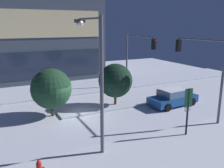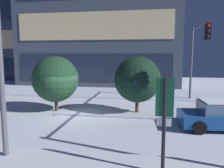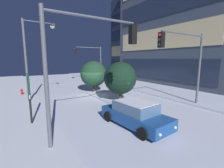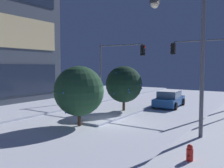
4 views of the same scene
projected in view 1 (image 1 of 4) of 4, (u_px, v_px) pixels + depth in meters
The scene contains 12 objects.
ground at pixel (74, 116), 19.14m from camera, with size 52.00×52.00×0.00m, color silver.
curb_strip_near at pixel (124, 167), 12.15m from camera, with size 52.00×5.20×0.14m, color silver.
curb_strip_far at pixel (51, 91), 26.10m from camera, with size 52.00×5.20×0.14m, color silver.
median_strip at pixel (110, 107), 21.10m from camera, with size 9.00×1.80×0.14m, color silver.
car_near at pixel (173, 98), 21.63m from camera, with size 4.71×2.41×1.49m.
traffic_light_corner_far_right at pixel (137, 52), 25.26m from camera, with size 0.32×5.36×6.07m.
traffic_light_corner_near_right at pixel (202, 62), 18.22m from camera, with size 0.32×4.99×6.13m.
street_lamp_arched at pixel (95, 65), 13.01m from camera, with size 0.59×2.83×7.47m.
fire_hydrant at pixel (39, 168), 11.56m from camera, with size 0.48×0.26×0.78m.
parking_info_sign at pixel (188, 106), 15.21m from camera, with size 0.55×0.12×3.19m.
decorated_tree_median at pixel (115, 81), 21.13m from camera, with size 2.99×3.03×3.78m.
decorated_tree_left_of_median at pixel (51, 89), 18.74m from camera, with size 3.19×3.13×3.78m.
Camera 1 is at (-5.36, -17.44, 6.98)m, focal length 39.06 mm.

